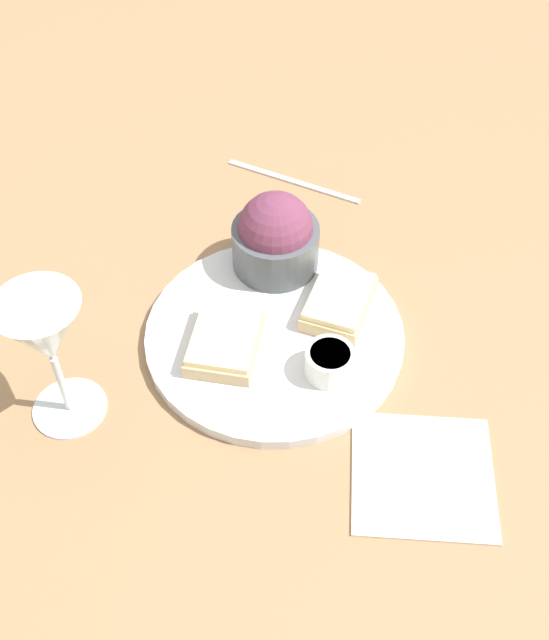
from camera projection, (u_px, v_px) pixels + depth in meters
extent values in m
plane|color=#93704C|center=(274.00, 339.00, 0.92)|extent=(4.00, 4.00, 0.00)
cylinder|color=silver|center=(274.00, 335.00, 0.91)|extent=(0.29, 0.29, 0.01)
cylinder|color=#4C5156|center=(276.00, 246.00, 0.96)|extent=(0.10, 0.10, 0.06)
sphere|color=#6B334C|center=(276.00, 229.00, 0.94)|extent=(0.09, 0.09, 0.09)
cylinder|color=white|center=(329.00, 363.00, 0.86)|extent=(0.05, 0.05, 0.03)
cylinder|color=tan|center=(330.00, 356.00, 0.85)|extent=(0.04, 0.04, 0.01)
cube|color=#D1B27F|center=(225.00, 344.00, 0.88)|extent=(0.10, 0.08, 0.02)
cube|color=beige|center=(224.00, 336.00, 0.88)|extent=(0.10, 0.08, 0.01)
cube|color=#D1B27F|center=(339.00, 304.00, 0.92)|extent=(0.11, 0.09, 0.02)
cube|color=beige|center=(340.00, 296.00, 0.91)|extent=(0.10, 0.08, 0.01)
cylinder|color=silver|center=(70.00, 407.00, 0.85)|extent=(0.08, 0.08, 0.01)
cylinder|color=silver|center=(62.00, 383.00, 0.82)|extent=(0.01, 0.01, 0.08)
cone|color=silver|center=(45.00, 332.00, 0.76)|extent=(0.08, 0.08, 0.08)
cube|color=beige|center=(423.00, 474.00, 0.80)|extent=(0.14, 0.14, 0.01)
cube|color=silver|center=(295.00, 181.00, 1.10)|extent=(0.08, 0.19, 0.01)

